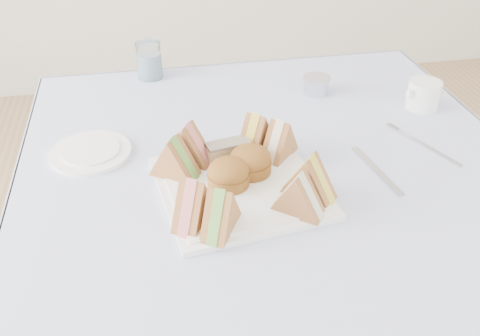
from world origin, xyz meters
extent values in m
cube|color=brown|center=(0.00, 0.00, 0.37)|extent=(0.90, 0.90, 0.74)
cube|color=silver|center=(0.00, 0.00, 0.74)|extent=(1.02, 1.02, 0.01)
cube|color=white|center=(-0.08, -0.08, 0.75)|extent=(0.33, 0.33, 0.01)
cylinder|color=olive|center=(-0.10, -0.08, 0.78)|extent=(0.08, 0.08, 0.05)
cylinder|color=olive|center=(-0.06, -0.04, 0.79)|extent=(0.11, 0.11, 0.05)
cube|color=tan|center=(-0.09, 0.01, 0.78)|extent=(0.09, 0.05, 0.04)
cylinder|color=white|center=(-0.36, 0.10, 0.75)|extent=(0.21, 0.21, 0.01)
cylinder|color=white|center=(-0.22, 0.46, 0.79)|extent=(0.08, 0.08, 0.10)
cylinder|color=silver|center=(0.18, 0.29, 0.77)|extent=(0.09, 0.09, 0.04)
cube|color=silver|center=(0.19, -0.07, 0.75)|extent=(0.04, 0.18, 0.00)
cube|color=silver|center=(0.33, -0.01, 0.75)|extent=(0.07, 0.16, 0.00)
cylinder|color=white|center=(0.40, 0.17, 0.78)|extent=(0.09, 0.09, 0.07)
camera|label=1|loc=(-0.23, -0.87, 1.35)|focal=40.00mm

